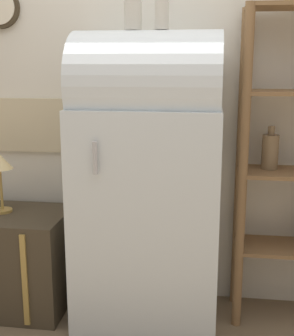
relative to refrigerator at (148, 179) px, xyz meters
The scene contains 5 objects.
wall_back 0.62m from the refrigerator, 90.96° to the left, with size 7.00×0.09×2.70m.
refrigerator is the anchor object (origin of this frame).
suitcase_trunk 0.97m from the refrigerator, behind, with size 0.67×0.49×0.58m.
vase_left 0.88m from the refrigerator, behind, with size 0.09×0.09×0.23m.
vase_center 0.88m from the refrigerator, ahead, with size 0.07×0.07×0.21m.
Camera 1 is at (0.34, -2.16, 1.43)m, focal length 50.00 mm.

